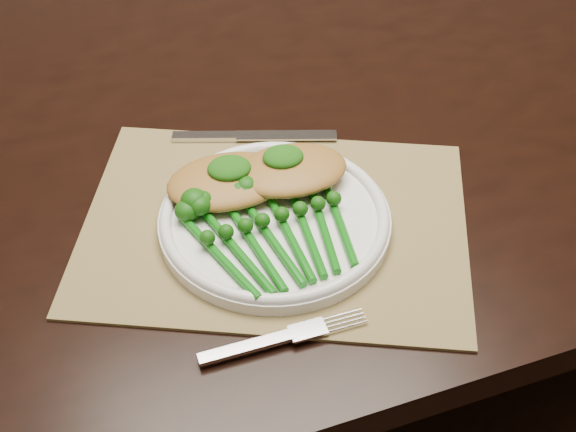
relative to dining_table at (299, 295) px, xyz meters
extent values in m
cube|color=black|center=(0.00, 0.00, 0.35)|extent=(1.72, 1.14, 0.04)
cube|color=olive|center=(-0.07, -0.20, 0.37)|extent=(0.50, 0.42, 0.00)
cylinder|color=white|center=(-0.07, -0.21, 0.38)|extent=(0.26, 0.26, 0.02)
torus|color=white|center=(-0.07, -0.21, 0.39)|extent=(0.25, 0.25, 0.01)
cube|color=silver|center=(-0.13, -0.04, 0.38)|extent=(0.08, 0.03, 0.01)
cube|color=silver|center=(-0.03, -0.06, 0.38)|extent=(0.13, 0.04, 0.00)
cube|color=silver|center=(-0.13, -0.37, 0.38)|extent=(0.10, 0.03, 0.01)
ellipsoid|color=#AB7731|center=(-0.12, -0.16, 0.41)|extent=(0.15, 0.11, 0.03)
ellipsoid|color=#AB7731|center=(-0.04, -0.16, 0.41)|extent=(0.14, 0.10, 0.03)
ellipsoid|color=#104409|center=(-0.11, -0.15, 0.42)|extent=(0.05, 0.04, 0.02)
ellipsoid|color=#104409|center=(-0.05, -0.15, 0.43)|extent=(0.05, 0.04, 0.02)
camera|label=1|loc=(-0.18, -0.84, 1.01)|focal=50.00mm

